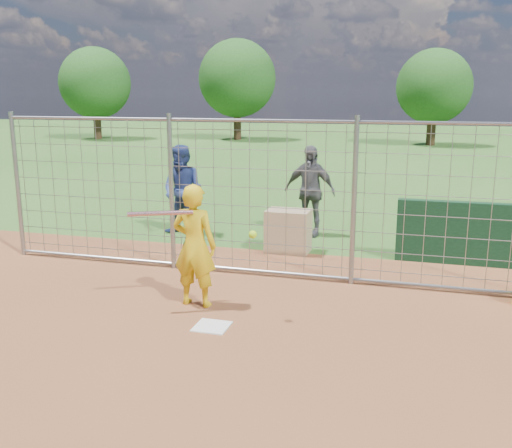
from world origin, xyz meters
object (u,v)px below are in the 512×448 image
(batter, at_px, (195,246))
(equipment_bin, at_px, (288,231))
(bystander_b, at_px, (309,191))
(bystander_a, at_px, (183,191))

(batter, height_order, equipment_bin, batter)
(batter, relative_size, equipment_bin, 2.15)
(batter, xyz_separation_m, equipment_bin, (0.64, 3.05, -0.46))
(equipment_bin, bearing_deg, bystander_b, 86.13)
(batter, distance_m, bystander_a, 4.13)
(bystander_b, bearing_deg, bystander_a, -152.79)
(bystander_b, bearing_deg, batter, -88.36)
(bystander_a, distance_m, equipment_bin, 2.55)
(batter, bearing_deg, bystander_b, -97.32)
(bystander_b, height_order, equipment_bin, bystander_b)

